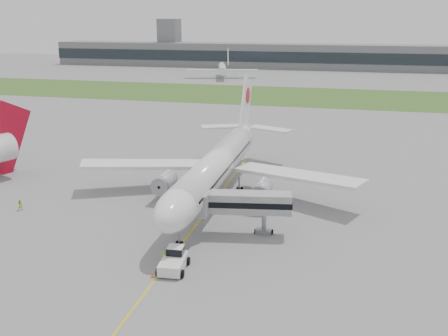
% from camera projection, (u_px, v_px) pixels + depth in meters
% --- Properties ---
extents(ground, '(600.00, 600.00, 0.00)m').
position_uv_depth(ground, '(210.00, 207.00, 78.87)').
color(ground, gray).
rests_on(ground, ground).
extents(apron_markings, '(70.00, 70.00, 0.04)m').
position_uv_depth(apron_markings, '(201.00, 219.00, 74.22)').
color(apron_markings, gold).
rests_on(apron_markings, ground).
extents(grass_strip, '(600.00, 50.00, 0.02)m').
position_uv_depth(grass_strip, '(293.00, 96.00, 190.38)').
color(grass_strip, '#375921').
rests_on(grass_strip, ground).
extents(terminal_building, '(320.00, 22.30, 14.00)m').
position_uv_depth(terminal_building, '(315.00, 56.00, 290.47)').
color(terminal_building, slate).
rests_on(terminal_building, ground).
extents(control_tower, '(12.00, 12.00, 56.00)m').
position_uv_depth(control_tower, '(170.00, 65.00, 315.12)').
color(control_tower, slate).
rests_on(control_tower, ground).
extents(airliner, '(48.13, 53.95, 17.88)m').
position_uv_depth(airliner, '(218.00, 164.00, 81.76)').
color(airliner, white).
rests_on(airliner, ground).
extents(pushback_tug, '(3.60, 5.00, 2.44)m').
position_uv_depth(pushback_tug, '(174.00, 260.00, 59.16)').
color(pushback_tug, silver).
rests_on(pushback_tug, ground).
extents(jet_bridge, '(13.39, 5.86, 6.24)m').
position_uv_depth(jet_bridge, '(238.00, 203.00, 67.50)').
color(jet_bridge, '#A9A9AC').
rests_on(jet_bridge, ground).
extents(safety_cone_left, '(0.41, 0.41, 0.56)m').
position_uv_depth(safety_cone_left, '(152.00, 275.00, 57.34)').
color(safety_cone_left, '#DC520B').
rests_on(safety_cone_left, ground).
extents(safety_cone_right, '(0.41, 0.41, 0.57)m').
position_uv_depth(safety_cone_right, '(165.00, 269.00, 58.67)').
color(safety_cone_right, '#DC520B').
rests_on(safety_cone_right, ground).
extents(ground_crew_near, '(0.68, 0.46, 1.82)m').
position_uv_depth(ground_crew_near, '(164.00, 258.00, 60.11)').
color(ground_crew_near, '#AEEC27').
rests_on(ground_crew_near, ground).
extents(ground_crew_far, '(1.10, 1.06, 1.78)m').
position_uv_depth(ground_crew_far, '(21.00, 205.00, 77.23)').
color(ground_crew_far, '#AAF228').
rests_on(ground_crew_far, ground).
extents(distant_aircraft_left, '(41.78, 38.89, 13.36)m').
position_uv_depth(distant_aircraft_left, '(222.00, 78.00, 246.93)').
color(distant_aircraft_left, white).
rests_on(distant_aircraft_left, ground).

